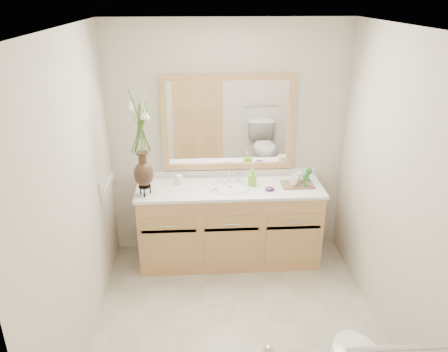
{
  "coord_description": "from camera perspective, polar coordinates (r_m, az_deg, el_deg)",
  "views": [
    {
      "loc": [
        -0.29,
        -2.9,
        2.62
      ],
      "look_at": [
        -0.08,
        0.65,
        1.1
      ],
      "focal_mm": 35.0,
      "sensor_mm": 36.0,
      "label": 1
    }
  ],
  "objects": [
    {
      "name": "wall_front",
      "position": [
        2.15,
        5.51,
        -18.22
      ],
      "size": [
        2.4,
        0.02,
        2.4
      ],
      "primitive_type": "cube",
      "color": "beige",
      "rests_on": "floor"
    },
    {
      "name": "switch_plate",
      "position": [
        4.11,
        -15.7,
        -1.34
      ],
      "size": [
        0.02,
        0.12,
        0.12
      ],
      "primitive_type": "cube",
      "color": "white",
      "rests_on": "wall_left"
    },
    {
      "name": "mug_right",
      "position": [
        4.43,
        9.51,
        -0.1
      ],
      "size": [
        0.14,
        0.13,
        0.1
      ],
      "primitive_type": "imported",
      "rotation": [
        0.0,
        0.0,
        0.49
      ],
      "color": "white",
      "rests_on": "tray"
    },
    {
      "name": "sink",
      "position": [
        4.32,
        0.77,
        -2.19
      ],
      "size": [
        0.38,
        0.34,
        0.23
      ],
      "color": "white",
      "rests_on": "counter"
    },
    {
      "name": "goblet_back",
      "position": [
        4.46,
        11.05,
        0.54
      ],
      "size": [
        0.06,
        0.06,
        0.14
      ],
      "color": "#246E26",
      "rests_on": "tray"
    },
    {
      "name": "soap_bottle",
      "position": [
        4.33,
        3.73,
        -0.22
      ],
      "size": [
        0.08,
        0.08,
        0.16
      ],
      "primitive_type": "imported",
      "rotation": [
        0.0,
        0.0,
        -0.16
      ],
      "color": "#7FC42E",
      "rests_on": "counter"
    },
    {
      "name": "vanity",
      "position": [
        4.51,
        0.73,
        -6.42
      ],
      "size": [
        1.8,
        0.55,
        0.8
      ],
      "color": "tan",
      "rests_on": "floor"
    },
    {
      "name": "flower_vase",
      "position": [
        4.0,
        -10.84,
        5.4
      ],
      "size": [
        0.22,
        0.22,
        0.89
      ],
      "rotation": [
        0.0,
        0.0,
        -0.1
      ],
      "color": "black",
      "rests_on": "counter"
    },
    {
      "name": "floor",
      "position": [
        3.91,
        1.83,
        -18.92
      ],
      "size": [
        2.6,
        2.6,
        0.0
      ],
      "primitive_type": "plane",
      "color": "#BCB6A0",
      "rests_on": "ground"
    },
    {
      "name": "mirror",
      "position": [
        4.36,
        0.55,
        6.9
      ],
      "size": [
        1.32,
        0.04,
        0.97
      ],
      "color": "white",
      "rests_on": "wall_back"
    },
    {
      "name": "goblet_front",
      "position": [
        4.33,
        10.58,
        -0.14
      ],
      "size": [
        0.06,
        0.06,
        0.14
      ],
      "color": "#246E26",
      "rests_on": "tray"
    },
    {
      "name": "wall_back",
      "position": [
        4.44,
        0.52,
        4.44
      ],
      "size": [
        2.4,
        0.02,
        2.4
      ],
      "primitive_type": "cube",
      "color": "beige",
      "rests_on": "floor"
    },
    {
      "name": "tray",
      "position": [
        4.41,
        9.57,
        -1.09
      ],
      "size": [
        0.32,
        0.21,
        0.02
      ],
      "primitive_type": "cube",
      "rotation": [
        0.0,
        0.0,
        -0.0
      ],
      "color": "brown",
      "rests_on": "counter"
    },
    {
      "name": "counter",
      "position": [
        4.32,
        0.76,
        -1.62
      ],
      "size": [
        1.84,
        0.57,
        0.03
      ],
      "primitive_type": "cube",
      "color": "white",
      "rests_on": "vanity"
    },
    {
      "name": "wall_left",
      "position": [
        3.35,
        -18.84,
        -3.31
      ],
      "size": [
        0.02,
        2.6,
        2.4
      ],
      "primitive_type": "cube",
      "color": "beige",
      "rests_on": "floor"
    },
    {
      "name": "tumbler",
      "position": [
        4.39,
        -5.92,
        -0.46
      ],
      "size": [
        0.07,
        0.07,
        0.09
      ],
      "primitive_type": "cylinder",
      "color": "white",
      "rests_on": "counter"
    },
    {
      "name": "wall_right",
      "position": [
        3.55,
        21.76,
        -2.2
      ],
      "size": [
        0.02,
        2.6,
        2.4
      ],
      "primitive_type": "cube",
      "color": "beige",
      "rests_on": "floor"
    },
    {
      "name": "purple_dish",
      "position": [
        4.26,
        5.98,
        -1.64
      ],
      "size": [
        0.1,
        0.08,
        0.03
      ],
      "primitive_type": "ellipsoid",
      "rotation": [
        0.0,
        0.0,
        -0.01
      ],
      "color": "#4D2267",
      "rests_on": "counter"
    },
    {
      "name": "mug_left",
      "position": [
        4.34,
        9.03,
        -0.61
      ],
      "size": [
        0.11,
        0.1,
        0.1
      ],
      "primitive_type": "imported",
      "rotation": [
        0.0,
        0.0,
        -0.07
      ],
      "color": "white",
      "rests_on": "tray"
    },
    {
      "name": "soap_dish",
      "position": [
        4.23,
        -1.22,
        -1.77
      ],
      "size": [
        0.09,
        0.09,
        0.03
      ],
      "color": "white",
      "rests_on": "counter"
    },
    {
      "name": "grab_bar",
      "position": [
        2.54,
        22.04,
        -20.15
      ],
      "size": [
        0.55,
        0.03,
        0.03
      ],
      "primitive_type": "cylinder",
      "rotation": [
        0.0,
        1.57,
        0.0
      ],
      "color": "silver",
      "rests_on": "wall_front"
    },
    {
      "name": "ceiling",
      "position": [
        2.92,
        2.45,
        18.77
      ],
      "size": [
        2.4,
        2.6,
        0.02
      ],
      "primitive_type": "cube",
      "color": "white",
      "rests_on": "wall_back"
    }
  ]
}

